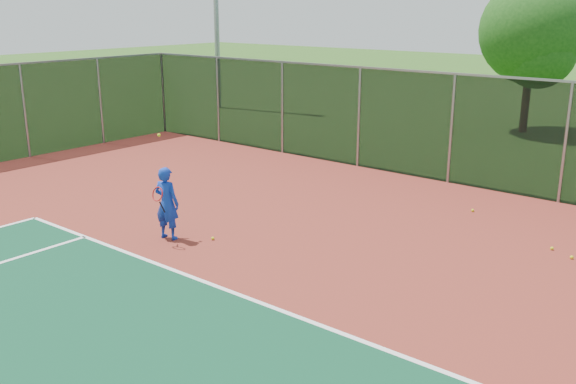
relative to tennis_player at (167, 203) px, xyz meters
The scene contains 8 objects.
court_apron 6.00m from the tennis_player, 20.56° to the right, with size 30.00×20.00×0.02m, color maroon.
fence_back 9.71m from the tennis_player, 54.85° to the left, with size 30.00×0.06×3.03m.
tennis_player is the anchor object (origin of this frame).
practice_ball_0 8.17m from the tennis_player, 31.05° to the left, with size 0.07×0.07×0.07m, color #CED118.
practice_ball_1 7.23m from the tennis_player, 53.93° to the left, with size 0.07×0.07×0.07m, color #CED118.
practice_ball_2 7.92m from the tennis_player, 34.29° to the left, with size 0.07×0.07×0.07m, color #CED118.
practice_ball_4 1.21m from the tennis_player, 33.24° to the left, with size 0.07×0.07×0.07m, color #CED118.
tree_back_left 17.05m from the tennis_player, 84.67° to the left, with size 3.99×3.99×5.85m.
Camera 1 is at (4.47, -4.20, 4.75)m, focal length 40.00 mm.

